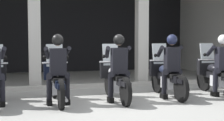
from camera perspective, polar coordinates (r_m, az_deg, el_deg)
name	(u,v)px	position (r m, az deg, el deg)	size (l,w,h in m)	color
ground_plane	(92,84)	(10.87, -3.49, -4.05)	(80.00, 80.00, 0.00)	#999993
station_building	(76,18)	(13.19, -6.11, 7.12)	(11.33, 5.19, 3.49)	black
kerb_strip	(94,86)	(10.14, -3.08, -4.28)	(10.83, 0.24, 0.12)	#B7B5AD
motorcycle_left	(57,81)	(7.92, -9.36, -3.44)	(0.62, 2.04, 1.35)	black
police_officer_left	(58,63)	(7.60, -9.18, -0.43)	(0.63, 0.61, 1.58)	black
motorcycle_center	(115,79)	(8.13, 0.57, -3.20)	(0.62, 2.04, 1.35)	black
police_officer_center	(119,62)	(7.81, 1.14, -0.26)	(0.63, 0.61, 1.58)	black
motorcycle_right	(167,77)	(8.73, 9.23, -2.76)	(0.62, 2.04, 1.35)	black
police_officer_right	(171,61)	(8.43, 10.06, -0.01)	(0.63, 0.61, 1.58)	black
motorcycle_far_right	(216,75)	(9.36, 17.18, -2.43)	(0.62, 2.04, 1.35)	black
police_officer_far_right	(222,60)	(9.08, 18.19, 0.13)	(0.63, 0.61, 1.58)	black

